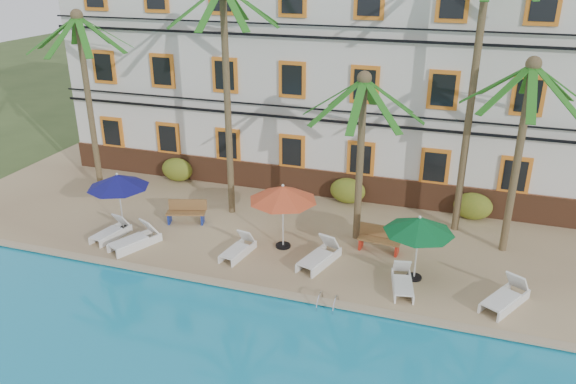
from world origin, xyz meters
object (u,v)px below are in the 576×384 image
(palm_e, at_px, (522,130))
(bench_left, at_px, (186,211))
(umbrella_red, at_px, (283,194))
(lounger_b, at_px, (136,239))
(umbrella_green, at_px, (419,225))
(bench_right, at_px, (380,238))
(palm_d, at_px, (476,63))
(lounger_f, at_px, (506,297))
(lounger_c, at_px, (238,248))
(lounger_a, at_px, (111,231))
(lounger_e, at_px, (402,282))
(umbrella_blue, at_px, (118,181))
(lounger_d, at_px, (320,256))
(pool_ladder, at_px, (327,305))
(palm_a, at_px, (86,79))
(palm_c, at_px, (362,133))
(palm_b, at_px, (226,72))

(palm_e, xyz_separation_m, bench_left, (-11.78, -1.51, -3.97))
(umbrella_red, relative_size, lounger_b, 1.23)
(umbrella_green, xyz_separation_m, bench_right, (-1.40, 1.52, -1.45))
(palm_d, height_order, umbrella_red, palm_d)
(lounger_f, bearing_deg, palm_e, 89.75)
(lounger_c, bearing_deg, lounger_a, -177.24)
(palm_d, height_order, bench_right, palm_d)
(lounger_e, bearing_deg, lounger_b, -178.90)
(umbrella_blue, distance_m, lounger_d, 8.03)
(pool_ladder, bearing_deg, lounger_f, 18.38)
(bench_left, bearing_deg, lounger_f, -10.15)
(lounger_a, height_order, bench_right, bench_right)
(lounger_b, height_order, lounger_e, lounger_b)
(lounger_f, bearing_deg, umbrella_blue, 176.62)
(palm_d, xyz_separation_m, umbrella_green, (-1.08, -4.10, -4.39))
(lounger_e, height_order, pool_ladder, lounger_e)
(umbrella_red, bearing_deg, palm_a, 165.04)
(lounger_f, bearing_deg, lounger_d, 173.84)
(lounger_c, distance_m, lounger_d, 2.88)
(lounger_d, xyz_separation_m, bench_right, (1.77, 1.56, 0.18))
(palm_c, bearing_deg, umbrella_red, -146.93)
(palm_a, bearing_deg, lounger_d, -16.49)
(lounger_a, xyz_separation_m, lounger_c, (5.01, 0.24, 0.00))
(palm_e, bearing_deg, lounger_a, -165.67)
(bench_left, bearing_deg, lounger_b, -108.75)
(bench_left, height_order, pool_ladder, bench_left)
(lounger_a, distance_m, bench_left, 2.89)
(lounger_e, bearing_deg, palm_a, 164.06)
(lounger_b, xyz_separation_m, bench_right, (8.39, 2.45, 0.18))
(palm_b, xyz_separation_m, lounger_b, (-2.11, -3.81, -5.41))
(palm_a, bearing_deg, lounger_e, -15.94)
(palm_b, relative_size, palm_d, 0.89)
(lounger_b, xyz_separation_m, lounger_d, (6.62, 0.89, 0.00))
(palm_b, xyz_separation_m, lounger_d, (4.51, -2.92, -5.41))
(palm_a, xyz_separation_m, pool_ladder, (11.93, -5.60, -4.98))
(palm_d, distance_m, bench_left, 11.94)
(palm_a, relative_size, lounger_d, 3.83)
(palm_e, distance_m, lounger_d, 7.85)
(lounger_a, bearing_deg, palm_e, 14.33)
(lounger_d, relative_size, bench_right, 1.32)
(palm_e, height_order, bench_right, palm_e)
(bench_left, bearing_deg, lounger_a, -135.43)
(palm_d, distance_m, lounger_e, 7.87)
(palm_a, relative_size, palm_b, 0.86)
(lounger_a, height_order, lounger_f, lounger_f)
(palm_a, bearing_deg, palm_d, 3.24)
(palm_b, xyz_separation_m, lounger_c, (1.65, -3.23, -5.45))
(lounger_f, bearing_deg, palm_a, 167.03)
(umbrella_green, relative_size, lounger_e, 1.28)
(palm_b, height_order, lounger_b, palm_b)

